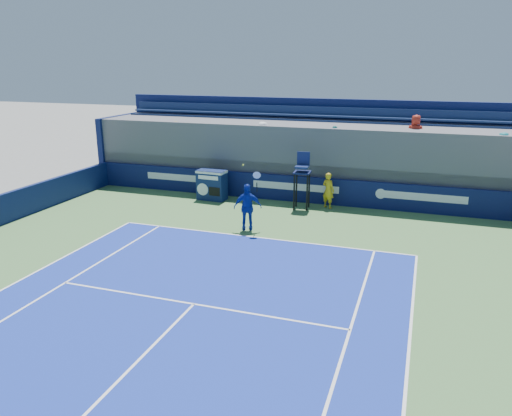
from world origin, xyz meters
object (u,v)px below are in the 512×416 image
(match_clock, at_px, (212,184))
(umpire_chair, at_px, (302,175))
(ball_person, at_px, (328,190))
(tennis_player, at_px, (248,207))

(match_clock, xyz_separation_m, umpire_chair, (4.29, -0.12, 0.79))
(ball_person, distance_m, tennis_player, 4.59)
(ball_person, bearing_deg, match_clock, 28.62)
(match_clock, height_order, umpire_chair, umpire_chair)
(ball_person, xyz_separation_m, tennis_player, (-2.30, -3.97, 0.12))
(match_clock, xyz_separation_m, tennis_player, (3.05, -3.60, 0.17))
(match_clock, bearing_deg, ball_person, 3.95)
(match_clock, distance_m, umpire_chair, 4.37)
(ball_person, relative_size, umpire_chair, 0.63)
(ball_person, height_order, umpire_chair, umpire_chair)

